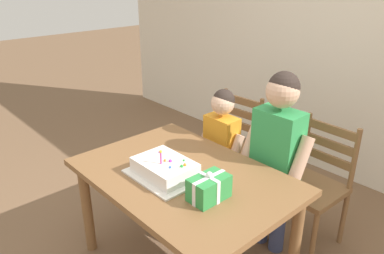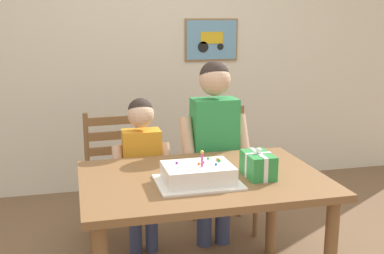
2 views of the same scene
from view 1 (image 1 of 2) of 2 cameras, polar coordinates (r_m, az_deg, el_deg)
back_wall at (r=3.66m, az=23.15°, el=11.99°), size 6.40×0.11×2.60m
dining_table at (r=2.36m, az=-1.28°, el=-9.15°), size 1.34×0.92×0.73m
birthday_cake at (r=2.27m, az=-4.16°, el=-6.36°), size 0.44×0.34×0.19m
gift_box_red_large at (r=2.05m, az=2.60°, el=-9.23°), size 0.15×0.23×0.17m
chair_left at (r=3.23m, az=5.82°, el=-3.16°), size 0.44×0.44×0.92m
chair_right at (r=2.83m, az=17.98°, el=-8.31°), size 0.44×0.44×0.92m
child_older at (r=2.54m, az=12.80°, el=-3.05°), size 0.47×0.27×1.31m
child_younger at (r=2.88m, az=4.47°, el=-2.39°), size 0.39×0.22×1.08m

